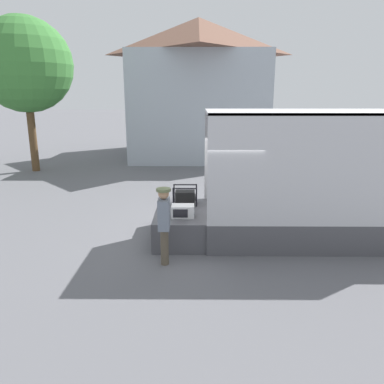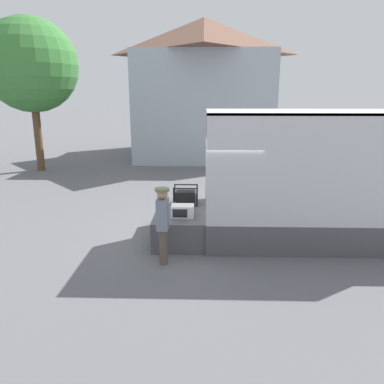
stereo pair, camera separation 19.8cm
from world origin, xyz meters
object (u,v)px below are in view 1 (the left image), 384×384
at_px(street_tree, 25,65).
at_px(box_truck, 372,201).
at_px(worker_person, 164,218).
at_px(portable_generator, 186,197).
at_px(microwave, 183,211).

bearing_deg(street_tree, box_truck, -35.27).
relative_size(worker_person, street_tree, 0.24).
xyz_separation_m(box_truck, portable_generator, (-4.80, 0.55, -0.08)).
relative_size(portable_generator, street_tree, 0.09).
height_order(portable_generator, street_tree, street_tree).
bearing_deg(portable_generator, box_truck, -6.57).
height_order(portable_generator, worker_person, worker_person).
xyz_separation_m(microwave, street_tree, (-7.54, 9.29, 4.05)).
bearing_deg(worker_person, box_truck, 17.21).
bearing_deg(worker_person, microwave, 71.15).
bearing_deg(box_truck, street_tree, 144.73).
bearing_deg(portable_generator, worker_person, -100.88).
distance_m(portable_generator, street_tree, 11.88).
bearing_deg(microwave, portable_generator, 87.60).
bearing_deg(portable_generator, microwave, -92.40).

